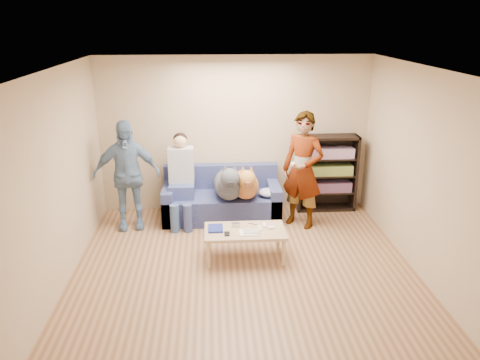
{
  "coord_description": "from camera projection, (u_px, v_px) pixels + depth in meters",
  "views": [
    {
      "loc": [
        -0.41,
        -5.11,
        3.16
      ],
      "look_at": [
        0.0,
        1.2,
        0.95
      ],
      "focal_mm": 35.0,
      "sensor_mm": 36.0,
      "label": 1
    }
  ],
  "objects": [
    {
      "name": "controller_b",
      "position": [
        271.0,
        228.0,
        6.4
      ],
      "size": [
        0.09,
        0.06,
        0.03
      ],
      "primitive_type": "cube",
      "color": "white",
      "rests_on": "coffee_table"
    },
    {
      "name": "pen_black",
      "position": [
        253.0,
        224.0,
        6.54
      ],
      "size": [
        0.13,
        0.08,
        0.01
      ],
      "primitive_type": "cylinder",
      "rotation": [
        0.0,
        1.57,
        -0.52
      ],
      "color": "black",
      "rests_on": "coffee_table"
    },
    {
      "name": "held_controller",
      "position": [
        293.0,
        164.0,
        6.98
      ],
      "size": [
        0.07,
        0.13,
        0.03
      ],
      "primitive_type": "cube",
      "rotation": [
        0.0,
        0.0,
        -0.29
      ],
      "color": "silver",
      "rests_on": "person_standing_right"
    },
    {
      "name": "bookshelf",
      "position": [
        327.0,
        171.0,
        7.95
      ],
      "size": [
        1.0,
        0.34,
        1.3
      ],
      "color": "black",
      "rests_on": "ground"
    },
    {
      "name": "controller_a",
      "position": [
        265.0,
        225.0,
        6.47
      ],
      "size": [
        0.04,
        0.13,
        0.03
      ],
      "primitive_type": "cube",
      "color": "white",
      "rests_on": "coffee_table"
    },
    {
      "name": "person_standing_right",
      "position": [
        303.0,
        170.0,
        7.23
      ],
      "size": [
        0.8,
        0.75,
        1.83
      ],
      "primitive_type": "imported",
      "rotation": [
        0.0,
        0.0,
        -0.64
      ],
      "color": "gray",
      "rests_on": "ground"
    },
    {
      "name": "camera_silver",
      "position": [
        236.0,
        225.0,
        6.46
      ],
      "size": [
        0.11,
        0.06,
        0.05
      ],
      "primitive_type": "cube",
      "color": "#B6B5BA",
      "rests_on": "coffee_table"
    },
    {
      "name": "coffee_table",
      "position": [
        245.0,
        233.0,
        6.37
      ],
      "size": [
        1.1,
        0.6,
        0.42
      ],
      "color": "tan",
      "rests_on": "ground"
    },
    {
      "name": "headphone_cup_b",
      "position": [
        259.0,
        227.0,
        6.42
      ],
      "size": [
        0.07,
        0.07,
        0.02
      ],
      "primitive_type": "cylinder",
      "color": "white",
      "rests_on": "coffee_table"
    },
    {
      "name": "sofa",
      "position": [
        222.0,
        201.0,
        7.75
      ],
      "size": [
        1.9,
        0.85,
        0.82
      ],
      "color": "#515B93",
      "rests_on": "ground"
    },
    {
      "name": "headphone_cup_a",
      "position": [
        260.0,
        229.0,
        6.35
      ],
      "size": [
        0.07,
        0.07,
        0.02
      ],
      "primitive_type": "cylinder",
      "color": "white",
      "rests_on": "coffee_table"
    },
    {
      "name": "wall_left",
      "position": [
        50.0,
        190.0,
        5.32
      ],
      "size": [
        0.0,
        5.0,
        5.0
      ],
      "primitive_type": "plane",
      "rotation": [
        1.57,
        0.0,
        1.57
      ],
      "color": "tan",
      "rests_on": "ground"
    },
    {
      "name": "wallet",
      "position": [
        227.0,
        234.0,
        6.23
      ],
      "size": [
        0.07,
        0.12,
        0.02
      ],
      "primitive_type": "cube",
      "color": "black",
      "rests_on": "coffee_table"
    },
    {
      "name": "dog_tan",
      "position": [
        245.0,
        184.0,
        7.43
      ],
      "size": [
        0.44,
        1.18,
        0.64
      ],
      "color": "#BA6C39",
      "rests_on": "sofa"
    },
    {
      "name": "wall_right",
      "position": [
        434.0,
        181.0,
        5.59
      ],
      "size": [
        0.0,
        5.0,
        5.0
      ],
      "primitive_type": "plane",
      "rotation": [
        1.57,
        0.0,
        -1.57
      ],
      "color": "tan",
      "rests_on": "ground"
    },
    {
      "name": "notebook_blue",
      "position": [
        216.0,
        228.0,
        6.38
      ],
      "size": [
        0.2,
        0.26,
        0.03
      ],
      "primitive_type": "cube",
      "color": "navy",
      "rests_on": "coffee_table"
    },
    {
      "name": "dog_gray",
      "position": [
        229.0,
        183.0,
        7.39
      ],
      "size": [
        0.48,
        1.28,
        0.7
      ],
      "color": "#46494F",
      "rests_on": "sofa"
    },
    {
      "name": "person_seated",
      "position": [
        181.0,
        176.0,
        7.43
      ],
      "size": [
        0.4,
        0.73,
        1.47
      ],
      "color": "#404A8C",
      "rests_on": "sofa"
    },
    {
      "name": "ceiling",
      "position": [
        247.0,
        72.0,
        5.03
      ],
      "size": [
        5.0,
        5.0,
        0.0
      ],
      "primitive_type": "plane",
      "rotation": [
        3.14,
        0.0,
        0.0
      ],
      "color": "white",
      "rests_on": "ground"
    },
    {
      "name": "ground",
      "position": [
        246.0,
        282.0,
        5.88
      ],
      "size": [
        5.0,
        5.0,
        0.0
      ],
      "primitive_type": "plane",
      "color": "brown",
      "rests_on": "ground"
    },
    {
      "name": "wall_back",
      "position": [
        235.0,
        135.0,
        7.81
      ],
      "size": [
        4.5,
        0.0,
        4.5
      ],
      "primitive_type": "plane",
      "rotation": [
        1.57,
        0.0,
        0.0
      ],
      "color": "tan",
      "rests_on": "ground"
    },
    {
      "name": "pen_orange",
      "position": [
        244.0,
        235.0,
        6.21
      ],
      "size": [
        0.13,
        0.06,
        0.01
      ],
      "primitive_type": "cylinder",
      "rotation": [
        0.0,
        1.57,
        0.35
      ],
      "color": "orange",
      "rests_on": "coffee_table"
    },
    {
      "name": "person_standing_left",
      "position": [
        127.0,
        175.0,
        7.17
      ],
      "size": [
        1.06,
        0.55,
        1.73
      ],
      "primitive_type": "imported",
      "rotation": [
        0.0,
        0.0,
        0.13
      ],
      "color": "#7699BD",
      "rests_on": "ground"
    },
    {
      "name": "wall_front",
      "position": [
        276.0,
        313.0,
        3.1
      ],
      "size": [
        4.5,
        0.0,
        4.5
      ],
      "primitive_type": "plane",
      "rotation": [
        -1.57,
        0.0,
        0.0
      ],
      "color": "tan",
      "rests_on": "ground"
    },
    {
      "name": "blanket",
      "position": [
        269.0,
        192.0,
        7.52
      ],
      "size": [
        0.36,
        0.3,
        0.12
      ],
      "primitive_type": "ellipsoid",
      "color": "#B5B5BA",
      "rests_on": "sofa"
    },
    {
      "name": "papers",
      "position": [
        249.0,
        233.0,
        6.27
      ],
      "size": [
        0.26,
        0.2,
        0.02
      ],
      "primitive_type": "cube",
      "color": "white",
      "rests_on": "coffee_table"
    },
    {
      "name": "magazine",
      "position": [
        251.0,
        231.0,
        6.28
      ],
      "size": [
        0.22,
        0.17,
        0.01
      ],
      "primitive_type": "cube",
      "color": "#A9A587",
      "rests_on": "coffee_table"
    }
  ]
}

